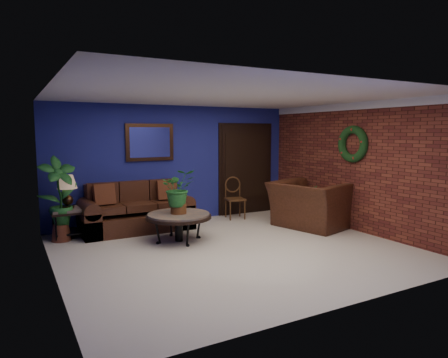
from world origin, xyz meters
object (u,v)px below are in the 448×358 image
side_chair (234,195)px  end_table (68,215)px  sofa (136,214)px  armchair (310,205)px  coffee_table (179,217)px  table_lamp (67,188)px

side_chair → end_table: bearing=-167.2°
end_table → sofa: bearing=1.4°
side_chair → armchair: size_ratio=0.65×
side_chair → sofa: bearing=-167.4°
coffee_table → side_chair: (1.84, 1.21, 0.09)m
coffee_table → end_table: bearing=145.8°
table_lamp → side_chair: size_ratio=0.63×
sofa → end_table: sofa is taller
table_lamp → side_chair: 3.56m
coffee_table → side_chair: side_chair is taller
end_table → side_chair: size_ratio=0.65×
armchair → coffee_table: bearing=68.8°
end_table → table_lamp: (0.00, 0.00, 0.51)m
coffee_table → armchair: 2.78m
coffee_table → table_lamp: bearing=145.8°
side_chair → coffee_table: bearing=-135.0°
end_table → table_lamp: table_lamp is taller
sofa → coffee_table: bearing=-69.9°
armchair → sofa: bearing=50.2°
coffee_table → armchair: armchair is taller
sofa → end_table: bearing=-178.6°
sofa → table_lamp: (-1.26, -0.03, 0.62)m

